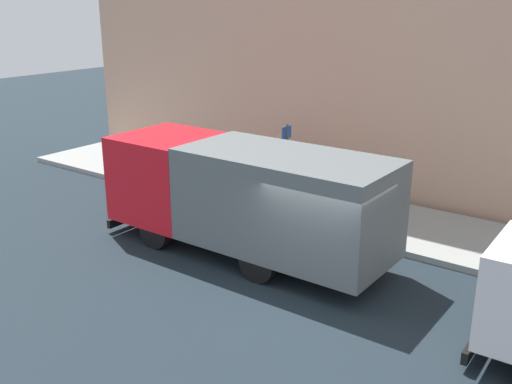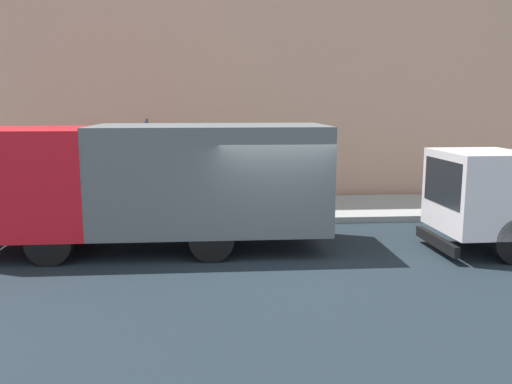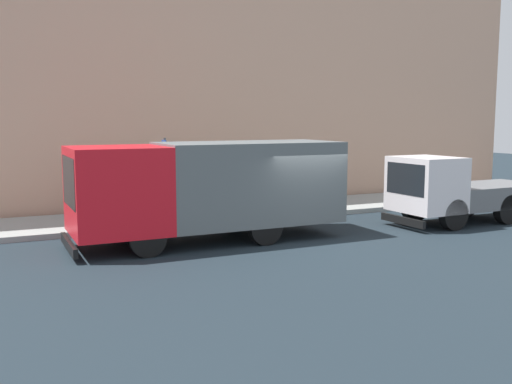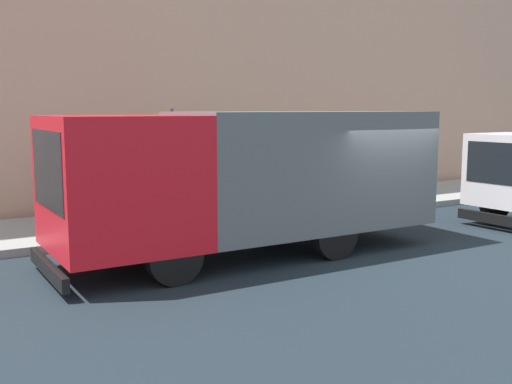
{
  "view_description": "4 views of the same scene",
  "coord_description": "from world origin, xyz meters",
  "views": [
    {
      "loc": [
        -10.57,
        -6.04,
        6.39
      ],
      "look_at": [
        1.32,
        2.7,
        1.54
      ],
      "focal_mm": 41.81,
      "sensor_mm": 36.0,
      "label": 1
    },
    {
      "loc": [
        -11.3,
        1.36,
        3.36
      ],
      "look_at": [
        1.78,
        0.32,
        1.14
      ],
      "focal_mm": 37.22,
      "sensor_mm": 36.0,
      "label": 2
    },
    {
      "loc": [
        -14.67,
        8.52,
        3.53
      ],
      "look_at": [
        1.25,
        0.99,
        1.3
      ],
      "focal_mm": 40.67,
      "sensor_mm": 36.0,
      "label": 3
    },
    {
      "loc": [
        -9.31,
        8.62,
        2.91
      ],
      "look_at": [
        0.88,
        2.51,
        1.26
      ],
      "focal_mm": 42.0,
      "sensor_mm": 36.0,
      "label": 4
    }
  ],
  "objects": [
    {
      "name": "ground",
      "position": [
        0.0,
        0.0,
        0.0
      ],
      "size": [
        80.0,
        80.0,
        0.0
      ],
      "primitive_type": "plane",
      "color": "#1C272F"
    },
    {
      "name": "sidewalk",
      "position": [
        4.77,
        0.0,
        0.09
      ],
      "size": [
        3.54,
        30.0,
        0.18
      ],
      "primitive_type": "cube",
      "color": "#979B97",
      "rests_on": "ground"
    },
    {
      "name": "large_utility_truck",
      "position": [
        0.81,
        2.69,
        1.63
      ],
      "size": [
        2.55,
        7.86,
        2.85
      ],
      "rotation": [
        0.0,
        0.0,
        0.0
      ],
      "color": "red",
      "rests_on": "ground"
    },
    {
      "name": "pedestrian_walking",
      "position": [
        5.87,
        5.05,
        1.1
      ],
      "size": [
        0.5,
        0.5,
        1.76
      ],
      "rotation": [
        0.0,
        0.0,
        3.59
      ],
      "color": "#4E3E55",
      "rests_on": "sidewalk"
    },
    {
      "name": "street_sign_post",
      "position": [
        3.5,
        3.19,
        1.79
      ],
      "size": [
        0.44,
        0.08,
        2.74
      ],
      "color": "#4C5156",
      "rests_on": "sidewalk"
    }
  ]
}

